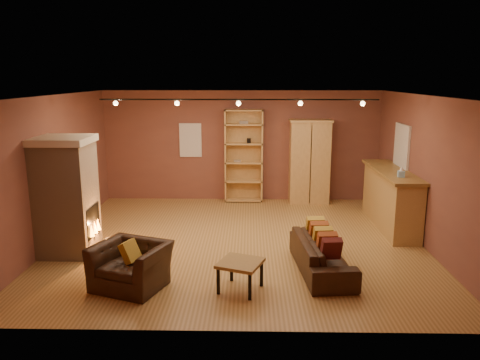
{
  "coord_description": "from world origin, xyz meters",
  "views": [
    {
      "loc": [
        0.21,
        -8.59,
        3.14
      ],
      "look_at": [
        0.03,
        0.2,
        1.19
      ],
      "focal_mm": 35.0,
      "sensor_mm": 36.0,
      "label": 1
    }
  ],
  "objects_px": {
    "coffee_table": "(240,266)",
    "bar_counter": "(391,198)",
    "fireplace": "(67,196)",
    "bookcase": "(244,155)",
    "loveseat": "(322,249)",
    "armchair": "(130,258)",
    "armoire": "(309,161)"
  },
  "relations": [
    {
      "from": "coffee_table",
      "to": "armoire",
      "type": "bearing_deg",
      "value": 72.12
    },
    {
      "from": "bar_counter",
      "to": "loveseat",
      "type": "height_order",
      "value": "bar_counter"
    },
    {
      "from": "bookcase",
      "to": "coffee_table",
      "type": "relative_size",
      "value": 3.04
    },
    {
      "from": "loveseat",
      "to": "bar_counter",
      "type": "bearing_deg",
      "value": -42.38
    },
    {
      "from": "bookcase",
      "to": "coffee_table",
      "type": "bearing_deg",
      "value": -89.8
    },
    {
      "from": "bookcase",
      "to": "armchair",
      "type": "xyz_separation_m",
      "value": [
        -1.64,
        -5.12,
        -0.73
      ]
    },
    {
      "from": "loveseat",
      "to": "armchair",
      "type": "height_order",
      "value": "armchair"
    },
    {
      "from": "armoire",
      "to": "loveseat",
      "type": "height_order",
      "value": "armoire"
    },
    {
      "from": "bookcase",
      "to": "loveseat",
      "type": "relative_size",
      "value": 1.22
    },
    {
      "from": "fireplace",
      "to": "bookcase",
      "type": "relative_size",
      "value": 0.9
    },
    {
      "from": "armoire",
      "to": "loveseat",
      "type": "bearing_deg",
      "value": -94.08
    },
    {
      "from": "armoire",
      "to": "coffee_table",
      "type": "bearing_deg",
      "value": -107.88
    },
    {
      "from": "coffee_table",
      "to": "bar_counter",
      "type": "bearing_deg",
      "value": 44.85
    },
    {
      "from": "fireplace",
      "to": "coffee_table",
      "type": "xyz_separation_m",
      "value": [
        3.12,
        -1.47,
        -0.67
      ]
    },
    {
      "from": "bar_counter",
      "to": "coffee_table",
      "type": "height_order",
      "value": "bar_counter"
    },
    {
      "from": "bookcase",
      "to": "loveseat",
      "type": "xyz_separation_m",
      "value": [
        1.34,
        -4.47,
        -0.81
      ]
    },
    {
      "from": "fireplace",
      "to": "bookcase",
      "type": "bearing_deg",
      "value": 50.21
    },
    {
      "from": "fireplace",
      "to": "bookcase",
      "type": "distance_m",
      "value": 4.85
    },
    {
      "from": "armchair",
      "to": "loveseat",
      "type": "bearing_deg",
      "value": 32.44
    },
    {
      "from": "fireplace",
      "to": "coffee_table",
      "type": "distance_m",
      "value": 3.52
    },
    {
      "from": "armoire",
      "to": "loveseat",
      "type": "relative_size",
      "value": 1.09
    },
    {
      "from": "bar_counter",
      "to": "armchair",
      "type": "height_order",
      "value": "bar_counter"
    },
    {
      "from": "armoire",
      "to": "armchair",
      "type": "xyz_separation_m",
      "value": [
        -3.29,
        -4.98,
        -0.6
      ]
    },
    {
      "from": "fireplace",
      "to": "bar_counter",
      "type": "xyz_separation_m",
      "value": [
        6.24,
        1.63,
        -0.44
      ]
    },
    {
      "from": "armchair",
      "to": "coffee_table",
      "type": "xyz_separation_m",
      "value": [
        1.66,
        -0.08,
        -0.07
      ]
    },
    {
      "from": "bar_counter",
      "to": "armchair",
      "type": "distance_m",
      "value": 5.66
    },
    {
      "from": "fireplace",
      "to": "loveseat",
      "type": "relative_size",
      "value": 1.1
    },
    {
      "from": "bookcase",
      "to": "loveseat",
      "type": "bearing_deg",
      "value": -73.31
    },
    {
      "from": "loveseat",
      "to": "fireplace",
      "type": "bearing_deg",
      "value": 75.28
    },
    {
      "from": "bookcase",
      "to": "loveseat",
      "type": "height_order",
      "value": "bookcase"
    },
    {
      "from": "fireplace",
      "to": "armoire",
      "type": "bearing_deg",
      "value": 37.01
    },
    {
      "from": "fireplace",
      "to": "coffee_table",
      "type": "relative_size",
      "value": 2.75
    }
  ]
}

